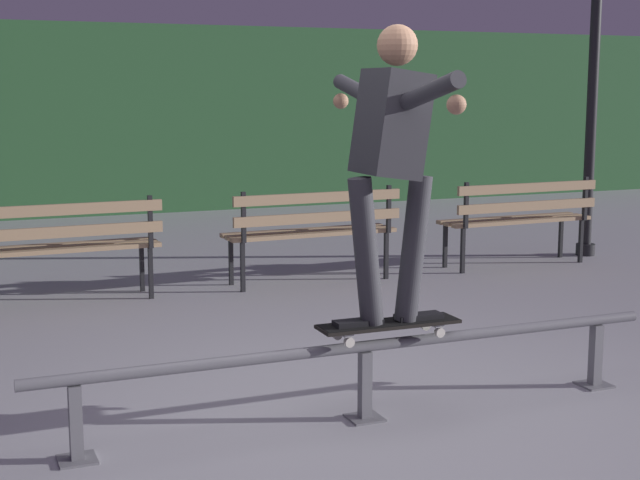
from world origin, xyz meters
TOP-DOWN VIEW (x-y plane):
  - ground_plane at (0.00, 0.00)m, footprint 90.00×90.00m
  - hedge_backdrop at (0.00, 9.42)m, footprint 24.00×1.20m
  - grind_rail at (-0.00, 0.04)m, footprint 3.55×0.18m
  - skateboard at (0.14, 0.04)m, footprint 0.78×0.20m
  - skateboarder at (0.14, 0.04)m, footprint 0.62×1.41m
  - park_bench_left_center at (-1.14, 3.44)m, footprint 1.61×0.46m
  - park_bench_right_center at (1.07, 3.44)m, footprint 1.61×0.46m
  - park_bench_rightmost at (3.28, 3.44)m, footprint 1.61×0.46m
  - lamp_post_right at (4.31, 3.72)m, footprint 0.32×0.32m

SIDE VIEW (x-z plane):
  - ground_plane at x=0.00m, z-range 0.00..0.00m
  - grind_rail at x=0.00m, z-range 0.11..0.54m
  - skateboard at x=0.14m, z-range 0.46..0.55m
  - park_bench_left_center at x=-1.14m, z-range 0.10..0.98m
  - park_bench_right_center at x=1.07m, z-range 0.10..0.98m
  - park_bench_rightmost at x=3.28m, z-range 0.10..0.98m
  - hedge_backdrop at x=0.00m, z-range 0.00..2.64m
  - skateboarder at x=0.14m, z-range 0.66..2.22m
  - lamp_post_right at x=4.31m, z-range 0.53..4.43m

